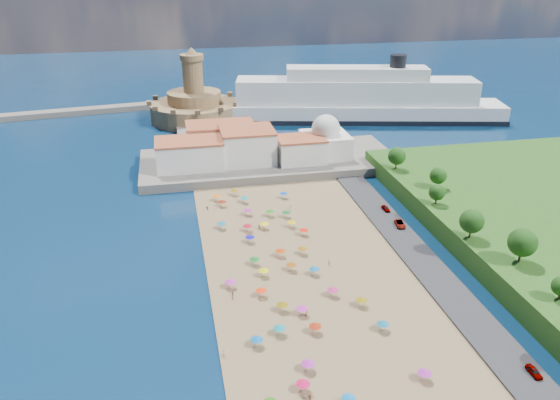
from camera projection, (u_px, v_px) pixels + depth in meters
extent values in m
plane|color=#071938|center=(285.00, 275.00, 128.01)|extent=(700.00, 700.00, 0.00)
cube|color=#59544C|center=(269.00, 161.00, 194.48)|extent=(90.00, 36.00, 3.00)
cube|color=#59544C|center=(200.00, 137.00, 221.81)|extent=(18.00, 70.00, 2.40)
cube|color=silver|center=(190.00, 154.00, 183.27)|extent=(22.00, 14.00, 9.00)
cube|color=silver|center=(247.00, 146.00, 188.35)|extent=(18.00, 16.00, 11.00)
cube|color=silver|center=(301.00, 150.00, 188.72)|extent=(16.00, 12.00, 8.00)
cube|color=silver|center=(221.00, 138.00, 197.80)|extent=(24.00, 14.00, 10.00)
cube|color=silver|center=(325.00, 145.00, 194.15)|extent=(16.00, 16.00, 8.00)
sphere|color=silver|center=(326.00, 129.00, 191.69)|extent=(10.00, 10.00, 10.00)
cylinder|color=silver|center=(326.00, 118.00, 190.14)|extent=(1.20, 1.20, 1.60)
cylinder|color=olive|center=(195.00, 111.00, 247.48)|extent=(40.00, 40.00, 8.00)
cylinder|color=olive|center=(194.00, 97.00, 244.82)|extent=(24.00, 24.00, 5.00)
cylinder|color=olive|center=(193.00, 76.00, 240.94)|extent=(9.00, 9.00, 14.00)
cylinder|color=olive|center=(192.00, 57.00, 237.58)|extent=(10.40, 10.40, 2.40)
cone|color=olive|center=(191.00, 51.00, 236.48)|extent=(6.00, 6.00, 3.00)
cube|color=black|center=(354.00, 118.00, 248.79)|extent=(135.12, 47.93, 2.15)
cube|color=silver|center=(355.00, 111.00, 247.60)|extent=(134.06, 47.33, 7.98)
cube|color=silver|center=(356.00, 91.00, 243.80)|extent=(107.32, 38.21, 10.64)
cube|color=silver|center=(357.00, 73.00, 240.53)|extent=(63.26, 25.32, 5.32)
cylinder|color=black|center=(398.00, 61.00, 238.20)|extent=(7.09, 7.09, 5.32)
cylinder|color=gray|center=(302.00, 311.00, 112.94)|extent=(0.07, 0.07, 2.00)
cone|color=#C129AE|center=(302.00, 307.00, 112.57)|extent=(2.50, 2.50, 0.60)
cylinder|color=gray|center=(302.00, 251.00, 136.04)|extent=(0.07, 0.07, 2.00)
cone|color=#8B5E0C|center=(302.00, 248.00, 135.67)|extent=(2.50, 2.50, 0.60)
cylinder|color=gray|center=(303.00, 387.00, 93.10)|extent=(0.07, 0.07, 2.00)
cone|color=#CE1048|center=(303.00, 383.00, 92.73)|extent=(2.50, 2.50, 0.60)
cylinder|color=gray|center=(333.00, 292.00, 119.19)|extent=(0.07, 0.07, 2.00)
cone|color=#B72769|center=(333.00, 289.00, 118.82)|extent=(2.50, 2.50, 0.60)
cylinder|color=gray|center=(250.00, 239.00, 141.58)|extent=(0.07, 0.07, 2.00)
cone|color=#140DB1|center=(250.00, 236.00, 141.21)|extent=(2.50, 2.50, 0.60)
cylinder|color=gray|center=(282.00, 307.00, 114.16)|extent=(0.07, 0.07, 2.00)
cone|color=#7F640B|center=(282.00, 304.00, 113.79)|extent=(2.50, 2.50, 0.60)
cylinder|color=gray|center=(270.00, 213.00, 155.87)|extent=(0.07, 0.07, 2.00)
cone|color=#298317|center=(270.00, 210.00, 155.50)|extent=(2.50, 2.50, 0.60)
cylinder|color=gray|center=(286.00, 214.00, 155.16)|extent=(0.07, 0.07, 2.00)
cone|color=#116225|center=(286.00, 212.00, 154.79)|extent=(2.50, 2.50, 0.60)
cylinder|color=gray|center=(244.00, 200.00, 164.39)|extent=(0.07, 0.07, 2.00)
cone|color=#0F828D|center=(244.00, 197.00, 164.02)|extent=(2.50, 2.50, 0.60)
cylinder|color=gray|center=(247.00, 212.00, 156.44)|extent=(0.07, 0.07, 2.00)
cone|color=#AC248C|center=(247.00, 209.00, 156.07)|extent=(2.50, 2.50, 0.60)
cylinder|color=gray|center=(221.00, 226.00, 148.68)|extent=(0.07, 0.07, 2.00)
cone|color=#106999|center=(221.00, 223.00, 148.31)|extent=(2.50, 2.50, 0.60)
cylinder|color=gray|center=(255.00, 261.00, 131.25)|extent=(0.07, 0.07, 2.00)
cone|color=#136E1F|center=(254.00, 258.00, 130.88)|extent=(2.50, 2.50, 0.60)
cylinder|color=gray|center=(315.00, 329.00, 107.53)|extent=(0.07, 0.07, 2.00)
cone|color=#A2250D|center=(315.00, 325.00, 107.17)|extent=(2.50, 2.50, 0.60)
cylinder|color=gray|center=(264.00, 273.00, 126.53)|extent=(0.07, 0.07, 2.00)
cone|color=#D2D50B|center=(264.00, 270.00, 126.16)|extent=(2.50, 2.50, 0.60)
cylinder|color=gray|center=(234.00, 192.00, 169.64)|extent=(0.07, 0.07, 2.00)
cone|color=#835F0B|center=(234.00, 190.00, 169.27)|extent=(2.50, 2.50, 0.60)
cylinder|color=gray|center=(361.00, 302.00, 115.75)|extent=(0.07, 0.07, 2.00)
cone|color=#826E0B|center=(362.00, 299.00, 115.38)|extent=(2.50, 2.50, 0.60)
cylinder|color=gray|center=(383.00, 326.00, 108.21)|extent=(0.07, 0.07, 2.00)
cone|color=#0E6688|center=(383.00, 323.00, 107.84)|extent=(2.50, 2.50, 0.60)
cylinder|color=gray|center=(217.00, 198.00, 165.71)|extent=(0.07, 0.07, 2.00)
cone|color=#F95F0B|center=(217.00, 195.00, 165.34)|extent=(2.50, 2.50, 0.60)
cylinder|color=gray|center=(257.00, 342.00, 103.85)|extent=(0.07, 0.07, 2.00)
cone|color=#0C5E9D|center=(257.00, 338.00, 103.48)|extent=(2.50, 2.50, 0.60)
cylinder|color=gray|center=(424.00, 376.00, 95.54)|extent=(0.07, 0.07, 2.00)
cone|color=#A924A0|center=(425.00, 372.00, 95.17)|extent=(2.50, 2.50, 0.60)
cylinder|color=gray|center=(222.00, 204.00, 161.93)|extent=(0.07, 0.07, 2.00)
cone|color=maroon|center=(222.00, 201.00, 161.57)|extent=(2.50, 2.50, 0.60)
cylinder|color=gray|center=(279.00, 331.00, 107.00)|extent=(0.07, 0.07, 2.00)
cone|color=#0E7A86|center=(279.00, 327.00, 106.64)|extent=(2.50, 2.50, 0.60)
cylinder|color=gray|center=(284.00, 195.00, 167.50)|extent=(0.07, 0.07, 2.00)
cone|color=#0D41B4|center=(284.00, 193.00, 167.13)|extent=(2.50, 2.50, 0.60)
cylinder|color=gray|center=(280.00, 253.00, 134.92)|extent=(0.07, 0.07, 2.00)
cone|color=#C43B08|center=(280.00, 250.00, 134.55)|extent=(2.50, 2.50, 0.60)
cylinder|color=gray|center=(314.00, 271.00, 127.23)|extent=(0.07, 0.07, 2.00)
cone|color=#11639C|center=(314.00, 268.00, 126.86)|extent=(2.50, 2.50, 0.60)
cylinder|color=gray|center=(248.00, 228.00, 147.34)|extent=(0.07, 0.07, 2.00)
cone|color=#B80E23|center=(247.00, 225.00, 146.97)|extent=(2.50, 2.50, 0.60)
cylinder|color=gray|center=(264.00, 226.00, 148.62)|extent=(0.07, 0.07, 2.00)
cone|color=yellow|center=(264.00, 223.00, 148.26)|extent=(2.50, 2.50, 0.60)
cylinder|color=gray|center=(261.00, 293.00, 119.04)|extent=(0.07, 0.07, 2.00)
cone|color=#FE330B|center=(261.00, 289.00, 118.67)|extent=(2.50, 2.50, 0.60)
cylinder|color=gray|center=(304.00, 232.00, 145.16)|extent=(0.07, 0.07, 2.00)
cone|color=#FF1B0B|center=(304.00, 229.00, 144.80)|extent=(2.50, 2.50, 0.60)
cylinder|color=gray|center=(292.00, 224.00, 149.52)|extent=(0.07, 0.07, 2.00)
cone|color=#E7BA0C|center=(292.00, 221.00, 149.15)|extent=(2.50, 2.50, 0.60)
cylinder|color=gray|center=(230.00, 284.00, 122.19)|extent=(0.07, 0.07, 2.00)
cone|color=#BA27A6|center=(230.00, 281.00, 121.83)|extent=(2.50, 2.50, 0.60)
cylinder|color=gray|center=(291.00, 267.00, 128.86)|extent=(0.07, 0.07, 2.00)
cone|color=#8E4C0C|center=(291.00, 264.00, 128.49)|extent=(2.50, 2.50, 0.60)
cylinder|color=gray|center=(308.00, 366.00, 97.72)|extent=(0.07, 0.07, 2.00)
cone|color=#AF25A4|center=(308.00, 362.00, 97.35)|extent=(2.50, 2.50, 0.60)
cone|color=#0E6FBA|center=(349.00, 397.00, 89.67)|extent=(2.50, 2.50, 0.60)
imported|color=tan|center=(329.00, 262.00, 131.13)|extent=(0.71, 0.80, 1.83)
imported|color=tan|center=(233.00, 295.00, 118.36)|extent=(0.93, 1.04, 1.78)
imported|color=tan|center=(207.00, 208.00, 159.20)|extent=(1.10, 0.81, 1.74)
imported|color=tan|center=(260.00, 227.00, 148.64)|extent=(0.76, 0.60, 1.57)
imported|color=tan|center=(291.00, 207.00, 160.24)|extent=(1.19, 1.31, 1.76)
imported|color=tan|center=(224.00, 353.00, 101.13)|extent=(0.65, 0.74, 1.70)
imported|color=tan|center=(310.00, 397.00, 91.18)|extent=(1.47, 1.15, 1.56)
imported|color=tan|center=(307.00, 312.00, 112.68)|extent=(0.78, 0.98, 1.76)
imported|color=gray|center=(534.00, 372.00, 96.36)|extent=(1.51, 3.71, 1.26)
imported|color=gray|center=(400.00, 224.00, 149.44)|extent=(3.15, 5.37, 1.40)
imported|color=gray|center=(386.00, 208.00, 158.66)|extent=(1.63, 3.81, 1.28)
cylinder|color=#382314|center=(560.00, 295.00, 108.01)|extent=(0.50, 0.50, 2.23)
cylinder|color=#382314|center=(520.00, 255.00, 120.99)|extent=(0.50, 0.50, 3.57)
sphere|color=#14380F|center=(523.00, 242.00, 119.67)|extent=(6.42, 6.42, 6.42)
cylinder|color=#382314|center=(470.00, 232.00, 131.49)|extent=(0.50, 0.50, 3.27)
sphere|color=#14380F|center=(472.00, 221.00, 130.28)|extent=(5.89, 5.89, 5.89)
cylinder|color=#382314|center=(436.00, 200.00, 149.74)|extent=(0.50, 0.50, 2.52)
sphere|color=#14380F|center=(437.00, 192.00, 148.81)|extent=(4.54, 4.54, 4.54)
cylinder|color=#382314|center=(437.00, 183.00, 160.18)|extent=(0.50, 0.50, 2.77)
sphere|color=#14380F|center=(438.00, 176.00, 159.17)|extent=(4.99, 4.99, 4.99)
cylinder|color=#382314|center=(396.00, 164.00, 174.36)|extent=(0.50, 0.50, 3.13)
sphere|color=#14380F|center=(397.00, 156.00, 173.21)|extent=(5.64, 5.64, 5.64)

